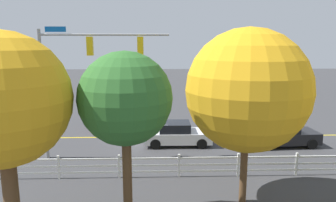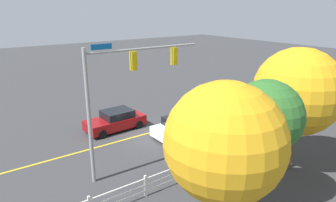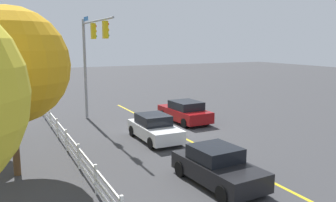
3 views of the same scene
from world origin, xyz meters
name	(u,v)px [view 1 (image 1 of 3)]	position (x,y,z in m)	size (l,w,h in m)	color
ground_plane	(150,137)	(0.00, 0.00, 0.00)	(120.00, 120.00, 0.00)	#38383A
lane_center_stripe	(207,136)	(-4.00, 0.00, 0.00)	(28.00, 0.16, 0.01)	gold
signal_assembly	(78,68)	(3.78, 3.80, 5.11)	(7.01, 0.38, 7.29)	gray
car_0	(131,120)	(1.47, -2.08, 0.73)	(4.56, 2.19, 1.51)	maroon
car_1	(283,135)	(-8.52, 2.06, 0.70)	(4.21, 2.14, 1.48)	black
car_2	(177,134)	(-1.77, 1.73, 0.70)	(4.21, 1.91, 1.48)	silver
white_rail_fence	(209,165)	(-3.00, 6.61, 0.60)	(26.10, 0.10, 1.15)	white
tree_1	(125,99)	(0.54, 10.47, 4.54)	(3.19, 3.19, 6.16)	brown
tree_2	(247,90)	(-3.99, 9.10, 4.62)	(4.78, 4.78, 7.02)	brown
tree_3	(2,101)	(4.09, 11.51, 4.71)	(4.12, 4.12, 6.80)	brown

